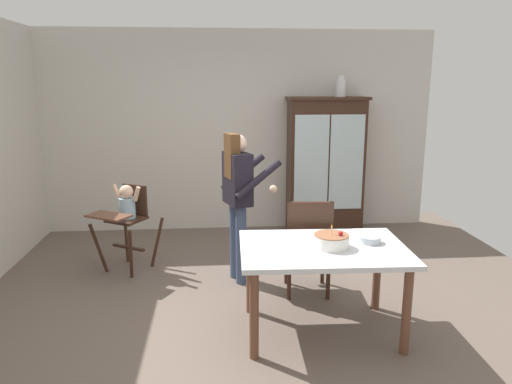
{
  "coord_description": "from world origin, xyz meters",
  "views": [
    {
      "loc": [
        -0.31,
        -3.92,
        2.03
      ],
      "look_at": [
        0.08,
        0.7,
        0.95
      ],
      "focal_mm": 33.56,
      "sensor_mm": 36.0,
      "label": 1
    }
  ],
  "objects_px": {
    "adult_person": "(238,189)",
    "dining_chair_far_side": "(309,241)",
    "high_chair_with_toddler": "(127,212)",
    "dining_table": "(323,258)",
    "ceramic_vase": "(341,87)",
    "serving_bowl": "(370,239)",
    "birthday_cake": "(331,241)",
    "china_cabinet": "(325,165)"
  },
  "relations": [
    {
      "from": "high_chair_with_toddler",
      "to": "dining_chair_far_side",
      "type": "relative_size",
      "value": 0.99
    },
    {
      "from": "serving_bowl",
      "to": "dining_chair_far_side",
      "type": "xyz_separation_m",
      "value": [
        -0.38,
        0.62,
        -0.21
      ]
    },
    {
      "from": "dining_table",
      "to": "ceramic_vase",
      "type": "bearing_deg",
      "value": 73.44
    },
    {
      "from": "birthday_cake",
      "to": "high_chair_with_toddler",
      "type": "bearing_deg",
      "value": 140.58
    },
    {
      "from": "adult_person",
      "to": "birthday_cake",
      "type": "distance_m",
      "value": 1.34
    },
    {
      "from": "china_cabinet",
      "to": "adult_person",
      "type": "xyz_separation_m",
      "value": [
        -1.26,
        -1.62,
        0.05
      ]
    },
    {
      "from": "ceramic_vase",
      "to": "birthday_cake",
      "type": "bearing_deg",
      "value": -105.3
    },
    {
      "from": "ceramic_vase",
      "to": "dining_table",
      "type": "distance_m",
      "value": 3.14
    },
    {
      "from": "high_chair_with_toddler",
      "to": "dining_table",
      "type": "bearing_deg",
      "value": -8.97
    },
    {
      "from": "dining_table",
      "to": "serving_bowl",
      "type": "relative_size",
      "value": 7.51
    },
    {
      "from": "high_chair_with_toddler",
      "to": "dining_table",
      "type": "distance_m",
      "value": 2.35
    },
    {
      "from": "high_chair_with_toddler",
      "to": "dining_chair_far_side",
      "type": "bearing_deg",
      "value": 6.45
    },
    {
      "from": "dining_table",
      "to": "serving_bowl",
      "type": "xyz_separation_m",
      "value": [
        0.4,
        0.06,
        0.13
      ]
    },
    {
      "from": "ceramic_vase",
      "to": "adult_person",
      "type": "distance_m",
      "value": 2.38
    },
    {
      "from": "china_cabinet",
      "to": "dining_chair_far_side",
      "type": "xyz_separation_m",
      "value": [
        -0.62,
        -2.05,
        -0.36
      ]
    },
    {
      "from": "ceramic_vase",
      "to": "birthday_cake",
      "type": "relative_size",
      "value": 0.96
    },
    {
      "from": "china_cabinet",
      "to": "ceramic_vase",
      "type": "xyz_separation_m",
      "value": [
        0.17,
        0.0,
        1.03
      ]
    },
    {
      "from": "china_cabinet",
      "to": "birthday_cake",
      "type": "xyz_separation_m",
      "value": [
        -0.58,
        -2.75,
        -0.13
      ]
    },
    {
      "from": "china_cabinet",
      "to": "adult_person",
      "type": "relative_size",
      "value": 1.19
    },
    {
      "from": "high_chair_with_toddler",
      "to": "china_cabinet",
      "type": "bearing_deg",
      "value": 57.37
    },
    {
      "from": "high_chair_with_toddler",
      "to": "ceramic_vase",
      "type": "bearing_deg",
      "value": 55.9
    },
    {
      "from": "adult_person",
      "to": "dining_table",
      "type": "relative_size",
      "value": 1.13
    },
    {
      "from": "ceramic_vase",
      "to": "dining_chair_far_side",
      "type": "bearing_deg",
      "value": -111.13
    },
    {
      "from": "china_cabinet",
      "to": "dining_table",
      "type": "xyz_separation_m",
      "value": [
        -0.64,
        -2.73,
        -0.28
      ]
    },
    {
      "from": "china_cabinet",
      "to": "dining_table",
      "type": "height_order",
      "value": "china_cabinet"
    },
    {
      "from": "ceramic_vase",
      "to": "dining_chair_far_side",
      "type": "xyz_separation_m",
      "value": [
        -0.79,
        -2.05,
        -1.39
      ]
    },
    {
      "from": "serving_bowl",
      "to": "china_cabinet",
      "type": "bearing_deg",
      "value": 84.89
    },
    {
      "from": "high_chair_with_toddler",
      "to": "dining_table",
      "type": "xyz_separation_m",
      "value": [
        1.81,
        -1.51,
        -0.02
      ]
    },
    {
      "from": "dining_table",
      "to": "birthday_cake",
      "type": "xyz_separation_m",
      "value": [
        0.06,
        -0.03,
        0.16
      ]
    },
    {
      "from": "china_cabinet",
      "to": "serving_bowl",
      "type": "bearing_deg",
      "value": -95.11
    },
    {
      "from": "adult_person",
      "to": "dining_chair_far_side",
      "type": "distance_m",
      "value": 0.88
    },
    {
      "from": "china_cabinet",
      "to": "dining_chair_far_side",
      "type": "height_order",
      "value": "china_cabinet"
    },
    {
      "from": "high_chair_with_toddler",
      "to": "adult_person",
      "type": "height_order",
      "value": "adult_person"
    },
    {
      "from": "china_cabinet",
      "to": "birthday_cake",
      "type": "relative_size",
      "value": 6.53
    },
    {
      "from": "ceramic_vase",
      "to": "birthday_cake",
      "type": "xyz_separation_m",
      "value": [
        -0.75,
        -2.76,
        -1.15
      ]
    },
    {
      "from": "high_chair_with_toddler",
      "to": "serving_bowl",
      "type": "relative_size",
      "value": 5.28
    },
    {
      "from": "ceramic_vase",
      "to": "high_chair_with_toddler",
      "type": "relative_size",
      "value": 0.28
    },
    {
      "from": "adult_person",
      "to": "dining_chair_far_side",
      "type": "xyz_separation_m",
      "value": [
        0.64,
        -0.43,
        -0.41
      ]
    },
    {
      "from": "dining_table",
      "to": "dining_chair_far_side",
      "type": "xyz_separation_m",
      "value": [
        0.02,
        0.68,
        -0.08
      ]
    },
    {
      "from": "high_chair_with_toddler",
      "to": "adult_person",
      "type": "relative_size",
      "value": 0.62
    },
    {
      "from": "adult_person",
      "to": "high_chair_with_toddler",
      "type": "bearing_deg",
      "value": 53.08
    },
    {
      "from": "adult_person",
      "to": "serving_bowl",
      "type": "distance_m",
      "value": 1.48
    }
  ]
}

